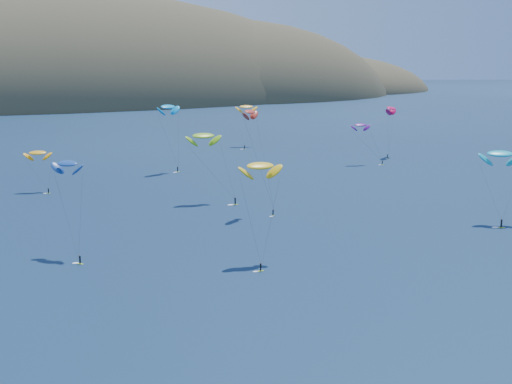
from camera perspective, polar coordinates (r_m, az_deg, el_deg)
The scene contains 12 objects.
ground at distance 101.50m, azimuth 17.88°, elevation -13.30°, with size 2800.00×2800.00×0.00m, color black.
island at distance 640.33m, azimuth -14.95°, elevation 6.26°, with size 730.00×300.00×210.00m.
kitesurfer_1 at distance 220.92m, azimuth -17.06°, elevation 3.02°, with size 8.22×8.50×13.54m.
kitesurfer_2 at distance 140.76m, azimuth 0.34°, elevation 2.10°, with size 8.87×10.77×21.26m.
kitesurfer_3 at distance 196.76m, azimuth -4.23°, elevation 4.50°, with size 11.45×11.88×20.80m.
kitesurfer_4 at distance 247.22m, azimuth -7.05°, elevation 6.78°, with size 10.45×8.28×24.86m.
kitesurfer_5 at distance 182.54m, azimuth 18.96°, elevation 2.90°, with size 10.60×11.33×19.32m.
kitesurfer_6 at distance 264.85m, azimuth 8.36°, elevation 5.33°, with size 10.52×8.83×16.36m.
kitesurfer_8 at distance 286.33m, azimuth 10.73°, elevation 6.60°, with size 10.04×10.71×21.34m.
kitesurfer_9 at distance 180.96m, azimuth -0.48°, elevation 6.42°, with size 7.74×10.27×27.88m.
kitesurfer_10 at distance 150.40m, azimuth -14.86°, elevation 2.21°, with size 7.51×14.52×20.65m.
kitesurfer_11 at distance 312.34m, azimuth -0.78°, elevation 6.84°, with size 11.31×14.36×19.58m.
Camera 1 is at (-63.57, -67.49, 41.32)m, focal length 50.00 mm.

